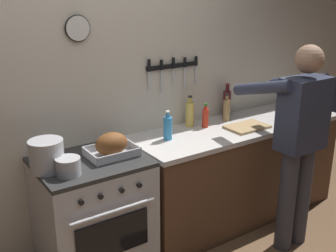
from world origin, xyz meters
The scene contains 13 objects.
wall_back centered at (0.00, 1.35, 1.30)m, with size 6.00×0.13×2.60m.
counter_block centered at (1.20, 0.99, 0.45)m, with size 2.03×0.65×0.90m.
stove centered at (-0.22, 0.99, 0.45)m, with size 0.76×0.67×0.90m.
person_cook centered at (1.26, 0.40, 0.95)m, with size 0.51×0.63×1.66m.
roasting_pan centered at (-0.06, 0.97, 0.98)m, with size 0.35×0.26×0.18m.
stock_pot centered at (-0.52, 0.99, 1.00)m, with size 0.23×0.23×0.21m.
saucepan centered at (-0.43, 0.85, 0.96)m, with size 0.16×0.16×0.12m.
cutting_board centered at (1.19, 0.88, 0.91)m, with size 0.36×0.24×0.02m, color tan.
bottle_cooking_oil centered at (0.81, 1.20, 1.01)m, with size 0.07×0.07×0.27m.
bottle_vinegar centered at (1.17, 1.14, 1.00)m, with size 0.06×0.06×0.25m.
bottle_hot_sauce centered at (0.90, 1.10, 0.99)m, with size 0.06×0.06×0.21m.
bottle_wine_red centered at (1.26, 1.23, 1.03)m, with size 0.07×0.07×0.31m.
bottle_dish_soap centered at (0.46, 1.03, 1.00)m, with size 0.07×0.07×0.23m.
Camera 1 is at (-1.24, -1.50, 2.04)m, focal length 43.86 mm.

